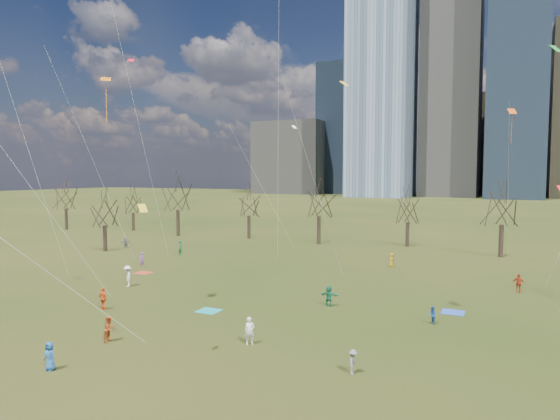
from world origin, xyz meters
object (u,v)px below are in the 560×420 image
at_px(blanket_teal, 209,311).
at_px(blanket_crimson, 143,273).
at_px(person_4, 103,298).
at_px(blanket_navy, 453,312).
at_px(person_2, 109,329).
at_px(person_1, 250,331).
at_px(person_0, 50,356).

relative_size(blanket_teal, blanket_crimson, 1.00).
bearing_deg(blanket_teal, person_4, -157.84).
xyz_separation_m(blanket_navy, person_4, (-23.74, -10.30, 0.82)).
relative_size(blanket_crimson, person_4, 0.95).
relative_size(blanket_teal, person_4, 0.95).
xyz_separation_m(blanket_navy, person_2, (-18.09, -15.52, 0.77)).
xyz_separation_m(person_1, person_2, (-7.89, -3.19, -0.03)).
bearing_deg(person_4, blanket_crimson, -50.27).
bearing_deg(person_0, person_1, 50.94).
bearing_deg(person_1, person_0, -173.94).
relative_size(blanket_navy, person_0, 1.07).
bearing_deg(person_1, person_2, 161.69).
bearing_deg(person_4, person_2, 148.44).
relative_size(blanket_navy, person_2, 1.02).
distance_m(person_1, person_4, 13.70).
bearing_deg(person_2, person_1, -75.85).
xyz_separation_m(blanket_navy, person_1, (-10.20, -12.33, 0.81)).
distance_m(blanket_teal, person_4, 7.99).
bearing_deg(blanket_teal, blanket_navy, 24.01).
xyz_separation_m(person_2, person_4, (-5.66, 5.22, 0.05)).
relative_size(blanket_teal, person_2, 1.02).
bearing_deg(blanket_crimson, person_2, -54.74).
xyz_separation_m(blanket_teal, person_1, (6.19, -5.03, 0.81)).
height_order(person_0, person_4, person_4).
relative_size(blanket_navy, person_4, 0.95).
bearing_deg(person_1, blanket_teal, 100.58).
xyz_separation_m(blanket_teal, person_0, (-1.27, -12.86, 0.74)).
xyz_separation_m(person_1, person_4, (-13.55, 2.03, 0.02)).
bearing_deg(blanket_crimson, person_4, -61.45).
distance_m(blanket_navy, person_0, 26.81).
distance_m(blanket_navy, person_1, 16.02).
relative_size(person_0, person_2, 0.95).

